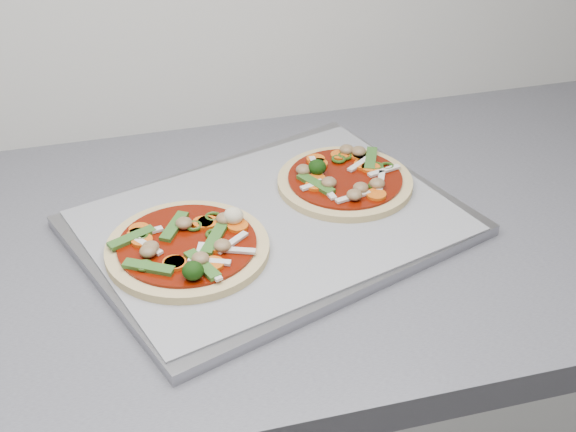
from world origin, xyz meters
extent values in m
cube|color=silver|center=(0.00, 1.30, 0.43)|extent=(3.60, 0.60, 0.86)
cube|color=slate|center=(0.00, 1.30, 0.88)|extent=(3.60, 0.60, 0.04)
cube|color=#95959A|center=(-0.41, 1.30, 0.91)|extent=(0.53, 0.46, 0.01)
cube|color=gray|center=(-0.41, 1.30, 0.92)|extent=(0.50, 0.42, 0.00)
cylinder|color=tan|center=(-0.52, 1.27, 0.92)|extent=(0.27, 0.27, 0.01)
cylinder|color=#620B00|center=(-0.52, 1.27, 0.93)|extent=(0.22, 0.22, 0.00)
cylinder|color=orange|center=(-0.46, 1.28, 0.93)|extent=(0.03, 0.03, 0.00)
cylinder|color=orange|center=(-0.50, 1.30, 0.93)|extent=(0.03, 0.03, 0.00)
cylinder|color=orange|center=(-0.50, 1.22, 0.93)|extent=(0.03, 0.03, 0.00)
cube|color=silver|center=(-0.47, 1.23, 0.93)|extent=(0.05, 0.02, 0.00)
torus|color=#274511|center=(-0.57, 1.29, 0.93)|extent=(0.02, 0.02, 0.00)
cylinder|color=orange|center=(-0.54, 1.23, 0.93)|extent=(0.03, 0.03, 0.00)
torus|color=#274511|center=(-0.57, 1.23, 0.93)|extent=(0.02, 0.02, 0.00)
cube|color=#3A6E27|center=(-0.58, 1.29, 0.93)|extent=(0.06, 0.04, 0.00)
cube|color=silver|center=(-0.57, 1.29, 0.93)|extent=(0.05, 0.02, 0.00)
cube|color=silver|center=(-0.50, 1.21, 0.93)|extent=(0.02, 0.05, 0.00)
ellipsoid|color=beige|center=(-0.46, 1.29, 0.94)|extent=(0.03, 0.03, 0.02)
cube|color=silver|center=(-0.47, 1.25, 0.93)|extent=(0.04, 0.04, 0.00)
torus|color=#274511|center=(-0.48, 1.31, 0.93)|extent=(0.03, 0.03, 0.00)
cylinder|color=orange|center=(-0.49, 1.30, 0.93)|extent=(0.03, 0.03, 0.00)
ellipsoid|color=olive|center=(-0.48, 1.24, 0.94)|extent=(0.03, 0.03, 0.01)
cylinder|color=orange|center=(-0.57, 1.30, 0.93)|extent=(0.04, 0.04, 0.00)
cylinder|color=orange|center=(-0.57, 1.28, 0.93)|extent=(0.03, 0.03, 0.00)
cube|color=#3A6E27|center=(-0.53, 1.30, 0.93)|extent=(0.04, 0.06, 0.00)
ellipsoid|color=olive|center=(-0.52, 1.30, 0.94)|extent=(0.03, 0.03, 0.01)
ellipsoid|color=olive|center=(-0.56, 1.26, 0.94)|extent=(0.02, 0.02, 0.01)
cube|color=silver|center=(-0.51, 1.23, 0.93)|extent=(0.02, 0.05, 0.00)
cube|color=#3A6E27|center=(-0.51, 1.22, 0.93)|extent=(0.03, 0.06, 0.00)
cylinder|color=orange|center=(-0.54, 1.23, 0.93)|extent=(0.03, 0.03, 0.00)
ellipsoid|color=olive|center=(-0.57, 1.25, 0.94)|extent=(0.03, 0.03, 0.01)
ellipsoid|color=olive|center=(-0.47, 1.29, 0.94)|extent=(0.03, 0.03, 0.01)
torus|color=#274511|center=(-0.51, 1.29, 0.93)|extent=(0.03, 0.03, 0.00)
cube|color=silver|center=(-0.57, 1.27, 0.93)|extent=(0.03, 0.04, 0.00)
cube|color=silver|center=(-0.50, 1.22, 0.93)|extent=(0.05, 0.03, 0.00)
cube|color=#3A6E27|center=(-0.49, 1.26, 0.93)|extent=(0.04, 0.06, 0.00)
cylinder|color=orange|center=(-0.57, 1.29, 0.93)|extent=(0.03, 0.03, 0.00)
ellipsoid|color=olive|center=(-0.51, 1.22, 0.94)|extent=(0.03, 0.03, 0.01)
ellipsoid|color=#123309|center=(-0.52, 1.20, 0.94)|extent=(0.03, 0.03, 0.02)
cube|color=#3A6E27|center=(-0.57, 1.23, 0.93)|extent=(0.06, 0.04, 0.00)
cylinder|color=orange|center=(-0.49, 1.25, 0.93)|extent=(0.03, 0.03, 0.00)
torus|color=#274511|center=(-0.49, 1.27, 0.93)|extent=(0.03, 0.03, 0.00)
cylinder|color=tan|center=(-0.30, 1.36, 0.92)|extent=(0.19, 0.19, 0.01)
cylinder|color=#620B00|center=(-0.30, 1.36, 0.93)|extent=(0.16, 0.16, 0.00)
ellipsoid|color=olive|center=(-0.30, 1.30, 0.94)|extent=(0.03, 0.03, 0.01)
torus|color=#274511|center=(-0.27, 1.32, 0.93)|extent=(0.02, 0.02, 0.00)
cube|color=#3A6E27|center=(-0.25, 1.39, 0.93)|extent=(0.04, 0.06, 0.00)
cylinder|color=orange|center=(-0.27, 1.38, 0.93)|extent=(0.03, 0.03, 0.00)
ellipsoid|color=#123309|center=(-0.33, 1.37, 0.94)|extent=(0.03, 0.03, 0.02)
cylinder|color=orange|center=(-0.29, 1.41, 0.93)|extent=(0.04, 0.04, 0.00)
cylinder|color=orange|center=(-0.28, 1.30, 0.93)|extent=(0.03, 0.03, 0.00)
cylinder|color=orange|center=(-0.34, 1.36, 0.93)|extent=(0.03, 0.03, 0.00)
cube|color=silver|center=(-0.27, 1.38, 0.93)|extent=(0.04, 0.03, 0.00)
ellipsoid|color=olive|center=(-0.33, 1.34, 0.94)|extent=(0.03, 0.03, 0.01)
cylinder|color=orange|center=(-0.27, 1.41, 0.93)|extent=(0.03, 0.03, 0.00)
cube|color=silver|center=(-0.25, 1.36, 0.93)|extent=(0.05, 0.02, 0.00)
cube|color=silver|center=(-0.34, 1.35, 0.93)|extent=(0.05, 0.02, 0.00)
cylinder|color=orange|center=(-0.32, 1.40, 0.93)|extent=(0.03, 0.03, 0.00)
cube|color=silver|center=(-0.33, 1.33, 0.93)|extent=(0.01, 0.05, 0.00)
cylinder|color=orange|center=(-0.34, 1.35, 0.93)|extent=(0.03, 0.03, 0.00)
torus|color=#274511|center=(-0.25, 1.37, 0.93)|extent=(0.03, 0.03, 0.00)
ellipsoid|color=olive|center=(-0.35, 1.38, 0.94)|extent=(0.03, 0.03, 0.01)
cube|color=silver|center=(-0.31, 1.31, 0.93)|extent=(0.05, 0.02, 0.00)
ellipsoid|color=olive|center=(-0.27, 1.32, 0.94)|extent=(0.02, 0.02, 0.01)
cylinder|color=orange|center=(-0.26, 1.40, 0.93)|extent=(0.04, 0.04, 0.00)
ellipsoid|color=olive|center=(-0.26, 1.41, 0.94)|extent=(0.02, 0.02, 0.01)
cylinder|color=orange|center=(-0.26, 1.37, 0.93)|extent=(0.03, 0.03, 0.00)
cube|color=silver|center=(-0.33, 1.39, 0.93)|extent=(0.01, 0.05, 0.00)
cylinder|color=orange|center=(-0.26, 1.39, 0.93)|extent=(0.03, 0.03, 0.00)
cylinder|color=orange|center=(-0.32, 1.41, 0.93)|extent=(0.03, 0.03, 0.00)
ellipsoid|color=olive|center=(-0.29, 1.32, 0.94)|extent=(0.03, 0.03, 0.01)
cube|color=#3A6E27|center=(-0.34, 1.35, 0.93)|extent=(0.04, 0.06, 0.00)
torus|color=#274511|center=(-0.29, 1.40, 0.93)|extent=(0.03, 0.03, 0.00)
torus|color=#274511|center=(-0.28, 1.41, 0.93)|extent=(0.02, 0.02, 0.00)
cube|color=silver|center=(-0.26, 1.33, 0.93)|extent=(0.03, 0.05, 0.00)
torus|color=#274511|center=(-0.24, 1.36, 0.93)|extent=(0.03, 0.03, 0.00)
ellipsoid|color=olive|center=(-0.28, 1.41, 0.94)|extent=(0.03, 0.03, 0.01)
camera|label=1|loc=(-0.60, 0.52, 1.47)|focal=50.00mm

